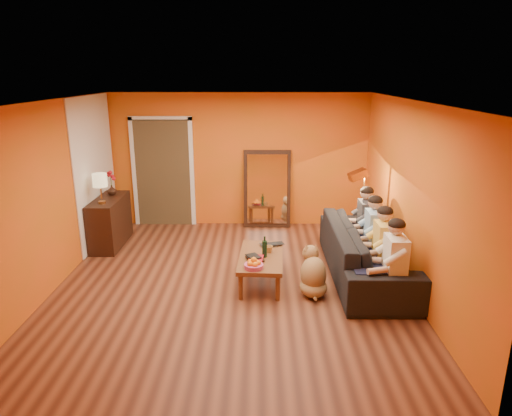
{
  "coord_description": "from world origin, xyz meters",
  "views": [
    {
      "loc": [
        0.41,
        -6.07,
        2.96
      ],
      "look_at": [
        0.35,
        0.5,
        1.0
      ],
      "focal_mm": 32.0,
      "sensor_mm": 36.0,
      "label": 1
    }
  ],
  "objects_px": {
    "mirror_frame": "(267,189)",
    "person_mid_left": "(383,248)",
    "table_lamp": "(101,189)",
    "sideboard": "(110,222)",
    "floor_lamp": "(362,214)",
    "vase": "(112,190)",
    "dog": "(313,271)",
    "person_far_right": "(366,223)",
    "wine_bottle": "(265,247)",
    "sofa": "(366,251)",
    "coffee_table": "(261,269)",
    "person_far_left": "(395,264)",
    "person_mid_right": "(374,235)",
    "laptop": "(273,246)",
    "tumbler": "(269,249)"
  },
  "relations": [
    {
      "from": "sideboard",
      "to": "person_far_left",
      "type": "bearing_deg",
      "value": -27.2
    },
    {
      "from": "table_lamp",
      "to": "person_far_left",
      "type": "distance_m",
      "value": 4.81
    },
    {
      "from": "floor_lamp",
      "to": "vase",
      "type": "distance_m",
      "value": 4.4
    },
    {
      "from": "sideboard",
      "to": "vase",
      "type": "relative_size",
      "value": 6.66
    },
    {
      "from": "floor_lamp",
      "to": "person_far_left",
      "type": "distance_m",
      "value": 1.81
    },
    {
      "from": "person_far_left",
      "to": "person_mid_right",
      "type": "relative_size",
      "value": 1.0
    },
    {
      "from": "coffee_table",
      "to": "person_far_left",
      "type": "distance_m",
      "value": 1.9
    },
    {
      "from": "person_far_left",
      "to": "person_mid_left",
      "type": "height_order",
      "value": "same"
    },
    {
      "from": "dog",
      "to": "person_far_left",
      "type": "xyz_separation_m",
      "value": [
        0.98,
        -0.38,
        0.26
      ]
    },
    {
      "from": "sofa",
      "to": "person_mid_right",
      "type": "bearing_deg",
      "value": -52.43
    },
    {
      "from": "person_mid_left",
      "to": "coffee_table",
      "type": "bearing_deg",
      "value": 173.59
    },
    {
      "from": "wine_bottle",
      "to": "vase",
      "type": "xyz_separation_m",
      "value": [
        -2.72,
        1.8,
        0.36
      ]
    },
    {
      "from": "mirror_frame",
      "to": "person_mid_left",
      "type": "bearing_deg",
      "value": -60.35
    },
    {
      "from": "tumbler",
      "to": "vase",
      "type": "bearing_deg",
      "value": 149.62
    },
    {
      "from": "mirror_frame",
      "to": "sofa",
      "type": "distance_m",
      "value": 2.77
    },
    {
      "from": "floor_lamp",
      "to": "person_mid_left",
      "type": "bearing_deg",
      "value": -100.17
    },
    {
      "from": "sideboard",
      "to": "wine_bottle",
      "type": "height_order",
      "value": "sideboard"
    },
    {
      "from": "coffee_table",
      "to": "person_mid_left",
      "type": "height_order",
      "value": "person_mid_left"
    },
    {
      "from": "dog",
      "to": "person_far_right",
      "type": "xyz_separation_m",
      "value": [
        0.98,
        1.27,
        0.26
      ]
    },
    {
      "from": "sideboard",
      "to": "table_lamp",
      "type": "bearing_deg",
      "value": -90.0
    },
    {
      "from": "coffee_table",
      "to": "dog",
      "type": "relative_size",
      "value": 1.76
    },
    {
      "from": "wine_bottle",
      "to": "floor_lamp",
      "type": "bearing_deg",
      "value": 34.44
    },
    {
      "from": "person_mid_left",
      "to": "sideboard",
      "type": "bearing_deg",
      "value": 158.79
    },
    {
      "from": "table_lamp",
      "to": "tumbler",
      "type": "distance_m",
      "value": 3.06
    },
    {
      "from": "floor_lamp",
      "to": "sideboard",
      "type": "bearing_deg",
      "value": 162.65
    },
    {
      "from": "person_far_left",
      "to": "person_mid_right",
      "type": "bearing_deg",
      "value": 90.0
    },
    {
      "from": "tumbler",
      "to": "laptop",
      "type": "relative_size",
      "value": 0.29
    },
    {
      "from": "sideboard",
      "to": "wine_bottle",
      "type": "xyz_separation_m",
      "value": [
        2.72,
        -1.55,
        0.15
      ]
    },
    {
      "from": "mirror_frame",
      "to": "floor_lamp",
      "type": "bearing_deg",
      "value": -44.47
    },
    {
      "from": "coffee_table",
      "to": "laptop",
      "type": "height_order",
      "value": "laptop"
    },
    {
      "from": "floor_lamp",
      "to": "person_mid_left",
      "type": "height_order",
      "value": "floor_lamp"
    },
    {
      "from": "floor_lamp",
      "to": "mirror_frame",
      "type": "bearing_deg",
      "value": 123.99
    },
    {
      "from": "sideboard",
      "to": "person_mid_right",
      "type": "relative_size",
      "value": 0.97
    },
    {
      "from": "person_mid_left",
      "to": "person_far_left",
      "type": "bearing_deg",
      "value": -90.0
    },
    {
      "from": "tumbler",
      "to": "person_far_right",
      "type": "bearing_deg",
      "value": 26.49
    },
    {
      "from": "sofa",
      "to": "person_far_right",
      "type": "bearing_deg",
      "value": -11.31
    },
    {
      "from": "table_lamp",
      "to": "person_far_left",
      "type": "relative_size",
      "value": 0.42
    },
    {
      "from": "vase",
      "to": "coffee_table",
      "type": "bearing_deg",
      "value": -33.33
    },
    {
      "from": "sofa",
      "to": "person_far_right",
      "type": "relative_size",
      "value": 2.17
    },
    {
      "from": "floor_lamp",
      "to": "vase",
      "type": "height_order",
      "value": "floor_lamp"
    },
    {
      "from": "mirror_frame",
      "to": "vase",
      "type": "height_order",
      "value": "mirror_frame"
    },
    {
      "from": "mirror_frame",
      "to": "person_far_left",
      "type": "distance_m",
      "value": 3.68
    },
    {
      "from": "mirror_frame",
      "to": "table_lamp",
      "type": "height_order",
      "value": "mirror_frame"
    },
    {
      "from": "laptop",
      "to": "person_far_right",
      "type": "bearing_deg",
      "value": 5.62
    },
    {
      "from": "wine_bottle",
      "to": "table_lamp",
      "type": "bearing_deg",
      "value": 155.22
    },
    {
      "from": "table_lamp",
      "to": "vase",
      "type": "relative_size",
      "value": 2.88
    },
    {
      "from": "sideboard",
      "to": "person_mid_right",
      "type": "distance_m",
      "value": 4.52
    },
    {
      "from": "table_lamp",
      "to": "person_mid_left",
      "type": "relative_size",
      "value": 0.42
    },
    {
      "from": "mirror_frame",
      "to": "sideboard",
      "type": "bearing_deg",
      "value": -158.84
    },
    {
      "from": "person_mid_left",
      "to": "wine_bottle",
      "type": "height_order",
      "value": "person_mid_left"
    }
  ]
}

